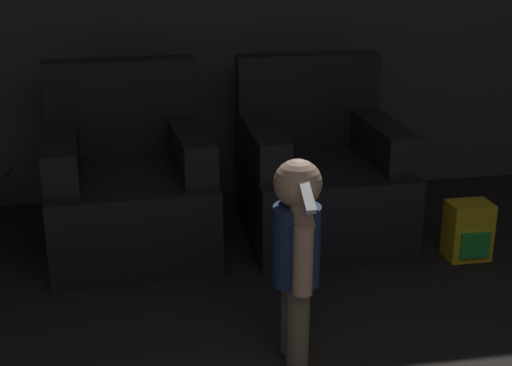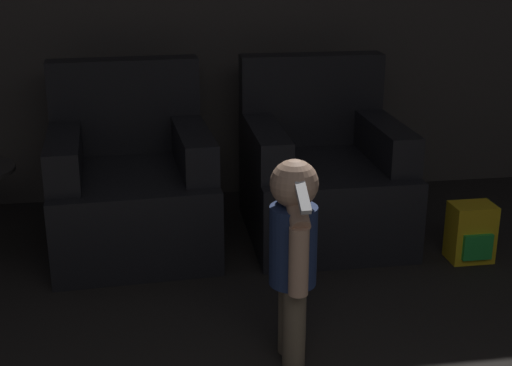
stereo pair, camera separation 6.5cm
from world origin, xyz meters
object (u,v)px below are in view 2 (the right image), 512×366
Objects in this scene: armchair_left at (131,185)px; person_toddler at (294,246)px; toy_backpack at (471,233)px; armchair_right at (322,176)px.

armchair_left is 1.37m from person_toddler.
person_toddler is at bearing -145.19° from toy_backpack.
armchair_left is at bearing 163.64° from toy_backpack.
toy_backpack is (1.65, -0.49, -0.17)m from armchair_left.
person_toddler is at bearing -108.30° from armchair_right.
person_toddler is 1.33m from toy_backpack.
armchair_right is at bearing 142.98° from toy_backpack.
armchair_left is 3.18× the size of toy_backpack.
toy_backpack is (1.06, 0.74, -0.32)m from person_toddler.
armchair_right is (1.01, 0.00, 0.00)m from armchair_left.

